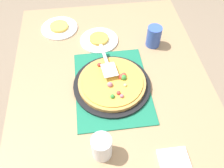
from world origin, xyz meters
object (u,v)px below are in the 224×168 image
served_slice_right (59,26)px  cup_corner (102,147)px  pizza_server (107,63)px  plate_far_right (59,28)px  napkin_stack (175,163)px  pizza (112,82)px  served_slice_left (99,39)px  plate_near_left (99,40)px  cup_far (154,36)px  pizza_pan (112,85)px

served_slice_right → cup_corner: (0.82, 0.18, 0.04)m
cup_corner → pizza_server: size_ratio=0.51×
plate_far_right → napkin_stack: bearing=27.1°
pizza → served_slice_right: bearing=-151.4°
plate_far_right → served_slice_left: size_ratio=2.00×
plate_near_left → served_slice_right: size_ratio=2.00×
plate_near_left → pizza_server: 0.25m
cup_far → cup_corner: bearing=-30.2°
cup_far → pizza_server: cup_far is taller
served_slice_left → served_slice_right: bearing=-121.4°
plate_far_right → napkin_stack: size_ratio=1.83×
pizza → cup_corner: bearing=-14.2°
plate_far_right → served_slice_right: bearing=0.0°
served_slice_left → napkin_stack: served_slice_left is taller
pizza_pan → pizza: 0.02m
plate_near_left → served_slice_right: bearing=-121.4°
plate_far_right → pizza: bearing=28.6°
cup_far → served_slice_right: bearing=-111.6°
plate_near_left → cup_corner: size_ratio=1.83×
pizza → pizza_server: 0.10m
plate_near_left → napkin_stack: napkin_stack is taller
served_slice_left → pizza: bearing=5.5°
pizza_pan → served_slice_right: 0.55m
pizza → served_slice_right: 0.55m
served_slice_left → cup_far: (0.07, 0.30, 0.04)m
pizza → pizza_pan: bearing=-108.4°
plate_near_left → served_slice_left: (0.00, -0.00, 0.01)m
cup_far → plate_near_left: bearing=-103.0°
served_slice_left → plate_far_right: bearing=-121.4°
plate_near_left → served_slice_left: bearing=-90.0°
pizza_pan → plate_near_left: size_ratio=1.73×
plate_far_right → cup_far: 0.58m
served_slice_right → pizza_server: size_ratio=0.47×
pizza → served_slice_right: (-0.48, -0.26, -0.02)m
plate_near_left → cup_corner: cup_corner is taller
plate_near_left → served_slice_right: (-0.14, -0.23, 0.01)m
pizza → pizza_server: size_ratio=1.41×
plate_far_right → cup_far: cup_far is taller
pizza_pan → cup_far: 0.39m
served_slice_left → cup_corner: 0.68m
plate_far_right → served_slice_right: (0.00, 0.00, 0.01)m
pizza_pan → plate_far_right: pizza_pan is taller
plate_near_left → pizza: bearing=5.5°
plate_far_right → cup_far: bearing=68.4°
cup_corner → served_slice_right: bearing=-167.6°
served_slice_right → plate_far_right: bearing=0.0°
plate_far_right → pizza_server: size_ratio=0.94×
served_slice_right → served_slice_left: bearing=58.6°
pizza_server → plate_far_right: bearing=-147.1°
pizza_pan → served_slice_right: bearing=-151.5°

